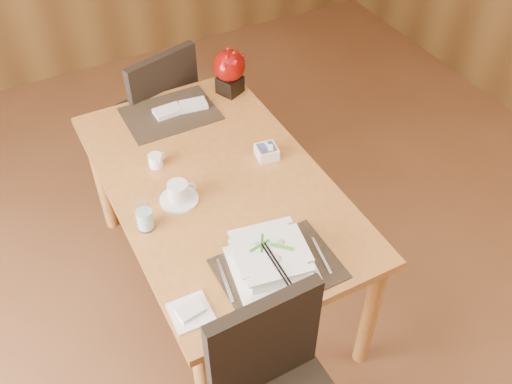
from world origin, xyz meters
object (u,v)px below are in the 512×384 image
far_chair (156,112)px  water_glass (144,213)px  creamer_jug (156,160)px  sugar_caddy (267,152)px  bread_plate (191,312)px  soup_setting (270,260)px  dining_table (218,196)px  coffee_cup (178,194)px  berry_decor (229,69)px

far_chair → water_glass: bearing=53.3°
creamer_jug → sugar_caddy: 0.50m
sugar_caddy → bread_plate: size_ratio=0.66×
bread_plate → sugar_caddy: bearing=43.9°
soup_setting → dining_table: bearing=96.8°
sugar_caddy → far_chair: size_ratio=0.10×
bread_plate → soup_setting: bearing=6.4°
soup_setting → far_chair: size_ratio=0.36×
creamer_jug → dining_table: bearing=-66.6°
coffee_cup → bread_plate: 0.57m
soup_setting → far_chair: bearing=97.8°
soup_setting → sugar_caddy: bearing=72.5°
creamer_jug → sugar_caddy: creamer_jug is taller
dining_table → water_glass: water_glass is taller
coffee_cup → water_glass: water_glass is taller
dining_table → water_glass: size_ratio=8.87×
soup_setting → water_glass: water_glass is taller
soup_setting → coffee_cup: bearing=117.9°
coffee_cup → berry_decor: (0.54, 0.62, 0.10)m
soup_setting → coffee_cup: (-0.16, 0.50, -0.02)m
soup_setting → creamer_jug: 0.78m
dining_table → sugar_caddy: 0.30m
creamer_jug → berry_decor: (0.55, 0.36, 0.11)m
coffee_cup → sugar_caddy: size_ratio=1.78×
dining_table → coffee_cup: 0.24m
coffee_cup → dining_table: bearing=10.2°
dining_table → creamer_jug: size_ratio=18.02×
berry_decor → water_glass: bearing=-135.7°
water_glass → berry_decor: size_ratio=0.70×
dining_table → berry_decor: 0.72m
dining_table → sugar_caddy: (0.27, 0.04, 0.12)m
coffee_cup → far_chair: bearing=76.9°
dining_table → coffee_cup: bearing=-169.8°
bread_plate → water_glass: bearing=89.7°
sugar_caddy → berry_decor: (0.08, 0.54, 0.11)m
sugar_caddy → dining_table: bearing=-171.4°
soup_setting → sugar_caddy: (0.30, 0.58, -0.03)m
berry_decor → bread_plate: bearing=-121.8°
berry_decor → soup_setting: bearing=-108.6°
water_glass → sugar_caddy: water_glass is taller
far_chair → soup_setting: bearing=72.5°
bread_plate → coffee_cup: bearing=71.8°
far_chair → bread_plate: bearing=59.6°
coffee_cup → water_glass: size_ratio=0.98×
sugar_caddy → bread_plate: bearing=-136.1°
water_glass → berry_decor: bearing=44.3°
dining_table → bread_plate: (-0.37, -0.58, 0.10)m
dining_table → soup_setting: soup_setting is taller
soup_setting → sugar_caddy: soup_setting is taller
water_glass → far_chair: bearing=68.7°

